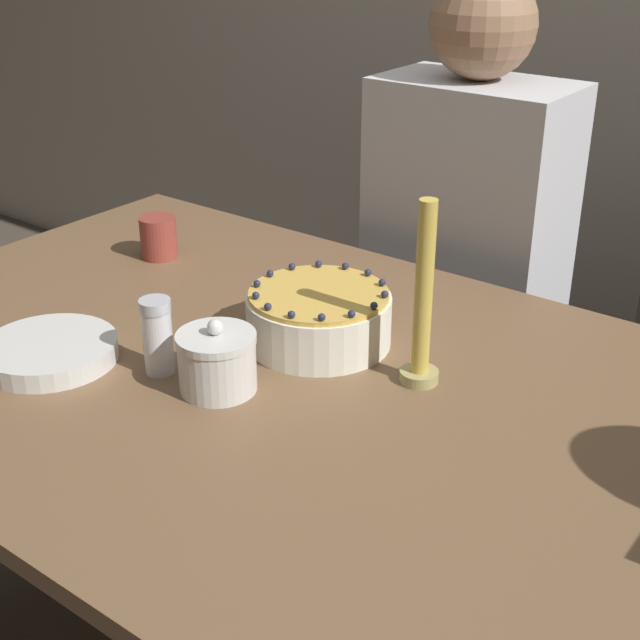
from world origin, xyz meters
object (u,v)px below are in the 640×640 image
sugar_bowl (217,361)px  candle (423,311)px  cake (320,318)px  person_man_blue_shirt (461,308)px  sugar_shaker (158,336)px

sugar_bowl → candle: 0.31m
cake → sugar_bowl: (-0.03, -0.21, 0.00)m
candle → person_man_blue_shirt: person_man_blue_shirt is taller
cake → candle: size_ratio=0.82×
cake → sugar_bowl: 0.21m
sugar_shaker → candle: size_ratio=0.42×
sugar_bowl → candle: bearing=41.7°
sugar_shaker → person_man_blue_shirt: bearing=83.8°
sugar_bowl → candle: candle is taller
cake → sugar_shaker: sugar_shaker is taller
sugar_shaker → candle: 0.40m
cake → sugar_shaker: size_ratio=1.94×
cake → candle: 0.21m
candle → sugar_shaker: bearing=-146.9°
sugar_shaker → candle: bearing=33.1°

